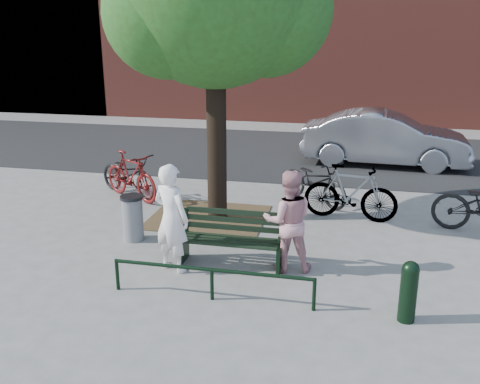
% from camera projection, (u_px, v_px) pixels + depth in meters
% --- Properties ---
extents(ground, '(90.00, 90.00, 0.00)m').
position_uv_depth(ground, '(231.00, 265.00, 9.06)').
color(ground, gray).
rests_on(ground, ground).
extents(dirt_pit, '(2.40, 2.00, 0.02)m').
position_uv_depth(dirt_pit, '(208.00, 217.00, 11.31)').
color(dirt_pit, brown).
rests_on(dirt_pit, ground).
extents(road, '(40.00, 7.00, 0.01)m').
position_uv_depth(road, '(292.00, 153.00, 16.99)').
color(road, black).
rests_on(road, ground).
extents(park_bench, '(1.74, 0.54, 0.97)m').
position_uv_depth(park_bench, '(232.00, 238.00, 8.99)').
color(park_bench, black).
rests_on(park_bench, ground).
extents(guard_railing, '(3.06, 0.06, 0.51)m').
position_uv_depth(guard_railing, '(212.00, 275.00, 7.82)').
color(guard_railing, black).
rests_on(guard_railing, ground).
extents(person_left, '(0.78, 0.65, 1.82)m').
position_uv_depth(person_left, '(171.00, 218.00, 8.65)').
color(person_left, white).
rests_on(person_left, ground).
extents(person_right, '(0.95, 0.81, 1.70)m').
position_uv_depth(person_right, '(288.00, 221.00, 8.69)').
color(person_right, '#C6888D').
rests_on(person_right, ground).
extents(bollard, '(0.24, 0.24, 0.89)m').
position_uv_depth(bollard, '(409.00, 289.00, 7.24)').
color(bollard, black).
rests_on(bollard, ground).
extents(litter_bin, '(0.43, 0.43, 0.87)m').
position_uv_depth(litter_bin, '(133.00, 218.00, 10.03)').
color(litter_bin, gray).
rests_on(litter_bin, ground).
extents(bicycle_a, '(2.04, 1.54, 1.03)m').
position_uv_depth(bicycle_a, '(129.00, 174.00, 12.68)').
color(bicycle_a, black).
rests_on(bicycle_a, ground).
extents(bicycle_b, '(1.86, 1.40, 1.12)m').
position_uv_depth(bicycle_b, '(131.00, 176.00, 12.40)').
color(bicycle_b, '#5A0D0C').
rests_on(bicycle_b, ground).
extents(bicycle_c, '(1.93, 1.78, 1.02)m').
position_uv_depth(bicycle_c, '(314.00, 181.00, 12.13)').
color(bicycle_c, black).
rests_on(bicycle_c, ground).
extents(bicycle_d, '(1.99, 0.80, 1.17)m').
position_uv_depth(bicycle_d, '(350.00, 193.00, 11.05)').
color(bicycle_d, gray).
rests_on(bicycle_d, ground).
extents(parked_car, '(4.77, 1.88, 1.55)m').
position_uv_depth(parked_car, '(385.00, 139.00, 15.40)').
color(parked_car, gray).
rests_on(parked_car, ground).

